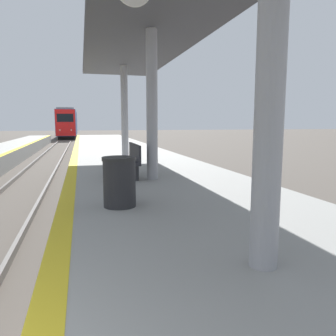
% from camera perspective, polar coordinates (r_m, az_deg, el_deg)
% --- Properties ---
extents(train, '(2.63, 18.92, 4.37)m').
position_cam_1_polar(train, '(55.03, -17.02, 7.45)').
color(train, black).
rests_on(train, ground).
extents(station_canopy, '(3.27, 16.70, 4.06)m').
position_cam_1_polar(station_canopy, '(8.98, -2.90, 22.63)').
color(station_canopy, '#99999E').
rests_on(station_canopy, platform_right).
extents(trash_bin, '(0.61, 0.61, 0.90)m').
position_cam_1_polar(trash_bin, '(5.94, -8.45, -2.37)').
color(trash_bin, '#262628').
rests_on(trash_bin, platform_right).
extents(bench, '(0.44, 1.74, 0.92)m').
position_cam_1_polar(bench, '(9.19, -6.56, 1.53)').
color(bench, '#28282D').
rests_on(bench, platform_right).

